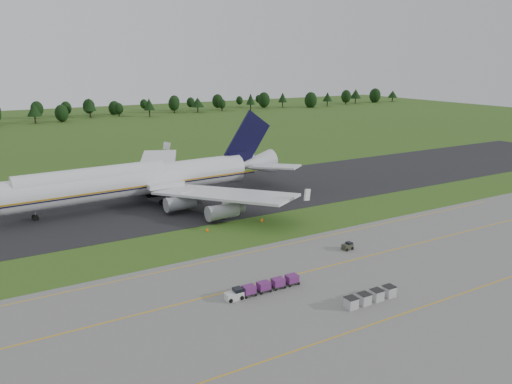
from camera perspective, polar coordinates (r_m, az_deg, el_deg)
ground at (r=101.16m, az=-0.62°, el=-4.52°), size 600.00×600.00×0.00m
apron at (r=75.74m, az=12.43°, el=-11.80°), size 300.00×52.00×0.06m
taxiway at (r=125.17m, az=-6.95°, el=-0.79°), size 300.00×40.00×0.08m
apron_markings at (r=80.46m, az=9.03°, el=-9.95°), size 300.00×30.20×0.01m
tree_line at (r=313.27m, az=-16.83°, el=9.25°), size 531.97×21.90×11.72m
aircraft at (r=122.19m, az=-13.07°, el=1.40°), size 73.86×72.02×20.77m
baggage_train at (r=75.52m, az=0.69°, el=-10.81°), size 12.38×1.58×1.52m
utility_cart at (r=92.95m, az=10.41°, el=-6.18°), size 2.06×1.37×1.08m
uld_row at (r=74.49m, az=12.96°, el=-11.60°), size 8.82×1.62×1.60m
edge_markers at (r=104.02m, az=-2.38°, el=-3.82°), size 13.32×0.30×0.60m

